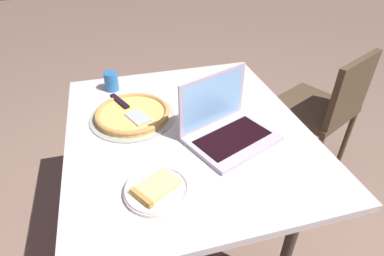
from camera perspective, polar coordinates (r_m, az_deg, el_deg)
The scene contains 8 objects.
ground_plane at distance 1.89m, azimuth -0.68°, elevation -19.32°, with size 12.00×12.00×0.00m, color #8B6C5C.
dining_table at distance 1.38m, azimuth -0.87°, elevation -2.83°, with size 1.13×0.99×0.77m.
laptop at distance 1.27m, azimuth 6.16°, elevation 0.35°, with size 0.36×0.41×0.25m.
pizza_plate at distance 1.06m, azimuth -6.40°, elevation -10.91°, with size 0.22×0.22×0.04m.
pizza_tray at distance 1.41m, azimuth -10.74°, elevation 2.51°, with size 0.38×0.38×0.04m.
table_knife at distance 1.57m, azimuth 1.79°, elevation 6.19°, with size 0.21×0.10×0.01m.
drink_cup at distance 1.64m, azimuth -14.39°, elevation 8.21°, with size 0.07×0.07×0.09m.
chair_near at distance 2.15m, azimuth 22.81°, elevation 3.70°, with size 0.59×0.59×0.86m.
Camera 1 is at (1.05, -0.26, 1.55)m, focal length 29.49 mm.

